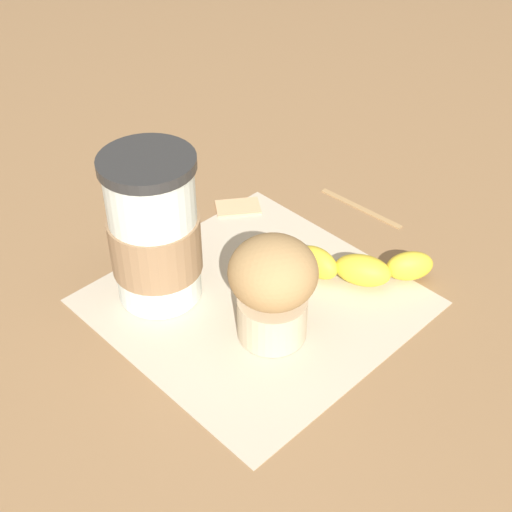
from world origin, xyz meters
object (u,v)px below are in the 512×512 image
sugar_packet (238,206)px  banana (363,266)px  coffee_cup (154,233)px  muffin (273,286)px

sugar_packet → banana: bearing=-76.9°
coffee_cup → banana: (0.18, -0.09, -0.06)m
muffin → sugar_packet: 0.21m
muffin → sugar_packet: size_ratio=2.09×
coffee_cup → muffin: 0.12m
muffin → banana: (0.12, 0.02, -0.04)m
banana → sugar_packet: 0.18m
muffin → banana: size_ratio=0.88×
coffee_cup → muffin: size_ratio=1.46×
banana → sugar_packet: size_ratio=2.37×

